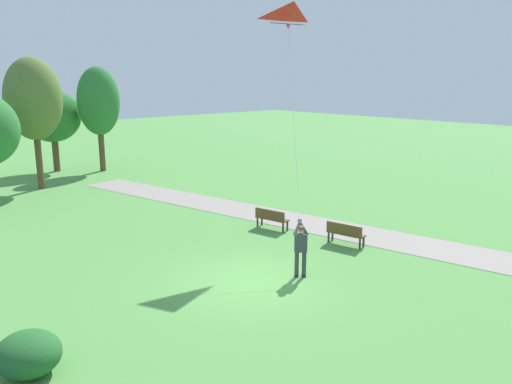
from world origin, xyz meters
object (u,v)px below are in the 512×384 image
Objects in this scene: person_kite_flyer at (301,246)px; park_bench_near_walkway at (345,232)px; flying_kite at (293,17)px; tree_lakeside_far at (99,102)px; tree_behind_path at (33,99)px; park_bench_far_walkway at (271,218)px; tree_lakeside_near at (53,116)px; lakeside_shrub at (28,354)px.

person_kite_flyer reaches higher than park_bench_near_walkway.
park_bench_near_walkway is (-0.08, -3.01, -8.16)m from flying_kite.
tree_behind_path is at bearing -150.88° from tree_lakeside_far.
park_bench_far_walkway is (-0.71, 0.43, -8.16)m from flying_kite.
tree_behind_path is at bearing -120.18° from tree_lakeside_near.
park_bench_far_walkway is at bearing -86.03° from tree_lakeside_near.
tree_behind_path reaches higher than tree_lakeside_far.
park_bench_far_walkway is at bearing 19.96° from lakeside_shrub.
lakeside_shrub is at bearing -160.04° from park_bench_far_walkway.
park_bench_near_walkway is 19.46m from tree_behind_path.
lakeside_shrub is (-10.08, -23.92, -3.27)m from tree_lakeside_near.
tree_lakeside_near is (-2.00, 23.20, 3.24)m from park_bench_near_walkway.
flying_kite is (3.67, 3.97, 7.62)m from person_kite_flyer.
flying_kite is 18.63m from tree_lakeside_far.
tree_lakeside_far is (2.41, -1.99, 0.97)m from tree_lakeside_near.
tree_lakeside_far is 4.69× the size of lakeside_shrub.
tree_lakeside_far is (0.41, 21.21, 4.20)m from park_bench_near_walkway.
tree_lakeside_far is 6.06m from tree_behind_path.
tree_lakeside_far is (1.04, 17.77, 4.20)m from park_bench_far_walkway.
flying_kite reaches higher than person_kite_flyer.
tree_lakeside_far is at bearing 88.89° from park_bench_near_walkway.
flying_kite is 4.90× the size of lakeside_shrub.
park_bench_far_walkway is 18.29m from tree_lakeside_far.
person_kite_flyer is 1.18× the size of park_bench_far_walkway.
park_bench_near_walkway is 12.10m from lakeside_shrub.
flying_kite is 4.75× the size of park_bench_near_walkway.
lakeside_shrub is (-8.49, 0.24, -0.57)m from person_kite_flyer.
person_kite_flyer is 9.35m from flying_kite.
flying_kite is 0.99× the size of tree_behind_path.
flying_kite is at bearing 88.47° from park_bench_near_walkway.
person_kite_flyer is 24.36m from tree_lakeside_near.
person_kite_flyer is 3.76m from park_bench_near_walkway.
park_bench_near_walkway is at bearing -75.08° from tree_behind_path.
park_bench_near_walkway is 1.03× the size of lakeside_shrub.
flying_kite reaches higher than park_bench_far_walkway.
flying_kite reaches higher than park_bench_near_walkway.
lakeside_shrub is at bearing 178.39° from person_kite_flyer.
flying_kite is 1.33× the size of tree_lakeside_near.
park_bench_far_walkway is at bearing -93.34° from tree_lakeside_far.
flying_kite is 4.75× the size of park_bench_far_walkway.
park_bench_far_walkway is at bearing 56.00° from person_kite_flyer.
person_kite_flyer is at bearing -124.00° from park_bench_far_walkway.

